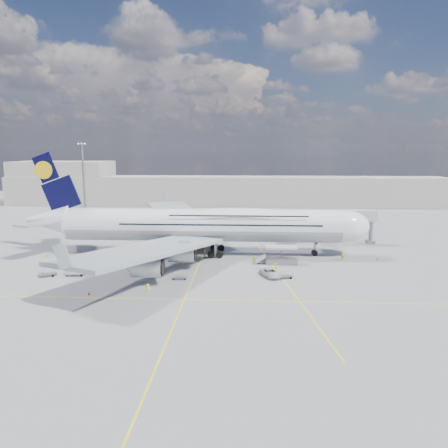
{
  "coord_description": "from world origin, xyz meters",
  "views": [
    {
      "loc": [
        9.84,
        -85.8,
        23.83
      ],
      "look_at": [
        4.84,
        8.0,
        7.36
      ],
      "focal_mm": 35.0,
      "sensor_mm": 36.0,
      "label": 1
    }
  ],
  "objects_px": {
    "catering_truck_inner": "(173,235)",
    "crew_nose": "(343,255)",
    "jet_bridge": "(328,218)",
    "cargo_loader": "(280,258)",
    "airliner": "(204,224)",
    "cone_nose": "(377,259)",
    "dolly_row_c": "(180,278)",
    "crew_wing": "(130,265)",
    "light_mast": "(84,183)",
    "cone_wing_right_outer": "(89,293)",
    "catering_truck_outer": "(147,226)",
    "baggage_tug": "(156,269)",
    "dolly_back": "(48,274)",
    "crew_tug": "(148,288)",
    "dolly_nose_near": "(265,262)",
    "crew_van": "(276,267)",
    "cone_wing_right_inner": "(181,263)",
    "dolly_row_b": "(134,265)",
    "cone_tail": "(46,256)",
    "crew_loader": "(253,261)",
    "dolly_nose_far": "(284,276)",
    "dolly_row_a": "(75,269)",
    "service_van": "(270,273)",
    "cone_wing_left_inner": "(197,235)"
  },
  "relations": [
    {
      "from": "catering_truck_inner",
      "to": "dolly_nose_near",
      "type": "bearing_deg",
      "value": -67.13
    },
    {
      "from": "dolly_back",
      "to": "cone_nose",
      "type": "xyz_separation_m",
      "value": [
        65.55,
        15.58,
        -0.1
      ]
    },
    {
      "from": "crew_wing",
      "to": "cone_nose",
      "type": "bearing_deg",
      "value": -47.95
    },
    {
      "from": "airliner",
      "to": "cone_nose",
      "type": "height_order",
      "value": "airliner"
    },
    {
      "from": "cargo_loader",
      "to": "dolly_row_c",
      "type": "bearing_deg",
      "value": -147.79
    },
    {
      "from": "light_mast",
      "to": "cone_wing_left_inner",
      "type": "relative_size",
      "value": 52.72
    },
    {
      "from": "dolly_back",
      "to": "dolly_nose_far",
      "type": "relative_size",
      "value": 1.13
    },
    {
      "from": "jet_bridge",
      "to": "crew_van",
      "type": "height_order",
      "value": "jet_bridge"
    },
    {
      "from": "jet_bridge",
      "to": "dolly_row_c",
      "type": "distance_m",
      "value": 44.61
    },
    {
      "from": "dolly_row_a",
      "to": "service_van",
      "type": "height_order",
      "value": "dolly_row_a"
    },
    {
      "from": "crew_van",
      "to": "dolly_row_b",
      "type": "bearing_deg",
      "value": 72.79
    },
    {
      "from": "catering_truck_outer",
      "to": "crew_wing",
      "type": "bearing_deg",
      "value": -49.44
    },
    {
      "from": "airliner",
      "to": "baggage_tug",
      "type": "relative_size",
      "value": 24.9
    },
    {
      "from": "jet_bridge",
      "to": "cargo_loader",
      "type": "relative_size",
      "value": 2.2
    },
    {
      "from": "cargo_loader",
      "to": "service_van",
      "type": "height_order",
      "value": "cargo_loader"
    },
    {
      "from": "dolly_row_c",
      "to": "cone_wing_right_inner",
      "type": "xyz_separation_m",
      "value": [
        -1.41,
        10.55,
        -0.03
      ]
    },
    {
      "from": "light_mast",
      "to": "cone_tail",
      "type": "xyz_separation_m",
      "value": [
        5.51,
        -39.25,
        -12.94
      ]
    },
    {
      "from": "jet_bridge",
      "to": "dolly_nose_far",
      "type": "bearing_deg",
      "value": -114.49
    },
    {
      "from": "baggage_tug",
      "to": "cone_nose",
      "type": "distance_m",
      "value": 47.21
    },
    {
      "from": "service_van",
      "to": "cone_wing_right_outer",
      "type": "distance_m",
      "value": 32.45
    },
    {
      "from": "light_mast",
      "to": "cone_wing_right_outer",
      "type": "xyz_separation_m",
      "value": [
        24.06,
        -63.61,
        -12.91
      ]
    },
    {
      "from": "dolly_row_c",
      "to": "crew_wing",
      "type": "bearing_deg",
      "value": 150.84
    },
    {
      "from": "baggage_tug",
      "to": "dolly_row_c",
      "type": "bearing_deg",
      "value": -22.5
    },
    {
      "from": "cone_tail",
      "to": "crew_tug",
      "type": "bearing_deg",
      "value": -39.34
    },
    {
      "from": "dolly_row_c",
      "to": "crew_tug",
      "type": "xyz_separation_m",
      "value": [
        -4.06,
        -7.99,
        0.52
      ]
    },
    {
      "from": "jet_bridge",
      "to": "crew_loader",
      "type": "bearing_deg",
      "value": -133.77
    },
    {
      "from": "catering_truck_inner",
      "to": "crew_nose",
      "type": "height_order",
      "value": "catering_truck_inner"
    },
    {
      "from": "cone_wing_right_outer",
      "to": "catering_truck_inner",
      "type": "bearing_deg",
      "value": 80.94
    },
    {
      "from": "dolly_row_b",
      "to": "crew_tug",
      "type": "distance_m",
      "value": 17.23
    },
    {
      "from": "dolly_nose_near",
      "to": "crew_loader",
      "type": "height_order",
      "value": "crew_loader"
    },
    {
      "from": "crew_nose",
      "to": "cone_wing_right_outer",
      "type": "distance_m",
      "value": 52.9
    },
    {
      "from": "service_van",
      "to": "cone_wing_right_inner",
      "type": "height_order",
      "value": "service_van"
    },
    {
      "from": "catering_truck_inner",
      "to": "cone_wing_right_outer",
      "type": "distance_m",
      "value": 42.66
    },
    {
      "from": "cargo_loader",
      "to": "baggage_tug",
      "type": "bearing_deg",
      "value": -160.6
    },
    {
      "from": "cone_wing_left_inner",
      "to": "catering_truck_inner",
      "type": "bearing_deg",
      "value": -129.96
    },
    {
      "from": "dolly_row_c",
      "to": "dolly_nose_far",
      "type": "height_order",
      "value": "dolly_nose_far"
    },
    {
      "from": "cone_wing_left_inner",
      "to": "cone_wing_right_inner",
      "type": "height_order",
      "value": "cone_wing_right_inner"
    },
    {
      "from": "crew_van",
      "to": "cone_wing_right_inner",
      "type": "xyz_separation_m",
      "value": [
        -19.37,
        4.16,
        -0.54
      ]
    },
    {
      "from": "jet_bridge",
      "to": "catering_truck_inner",
      "type": "xyz_separation_m",
      "value": [
        -39.03,
        2.57,
        -5.21
      ]
    },
    {
      "from": "dolly_nose_far",
      "to": "cone_wing_left_inner",
      "type": "bearing_deg",
      "value": 103.08
    },
    {
      "from": "crew_wing",
      "to": "dolly_row_b",
      "type": "bearing_deg",
      "value": 18.32
    },
    {
      "from": "dolly_row_c",
      "to": "cone_nose",
      "type": "height_order",
      "value": "cone_nose"
    },
    {
      "from": "dolly_row_c",
      "to": "crew_nose",
      "type": "distance_m",
      "value": 36.58
    },
    {
      "from": "crew_nose",
      "to": "crew_tug",
      "type": "xyz_separation_m",
      "value": [
        -36.97,
        -23.94,
        -0.13
      ]
    },
    {
      "from": "crew_tug",
      "to": "cone_tail",
      "type": "relative_size",
      "value": 2.94
    },
    {
      "from": "crew_van",
      "to": "catering_truck_inner",
      "type": "bearing_deg",
      "value": 29.2
    },
    {
      "from": "dolly_row_b",
      "to": "cone_wing_right_outer",
      "type": "distance_m",
      "value": 17.6
    },
    {
      "from": "dolly_nose_far",
      "to": "crew_wing",
      "type": "height_order",
      "value": "crew_wing"
    },
    {
      "from": "cone_wing_right_inner",
      "to": "dolly_back",
      "type": "bearing_deg",
      "value": -157.59
    },
    {
      "from": "dolly_nose_far",
      "to": "service_van",
      "type": "relative_size",
      "value": 0.58
    }
  ]
}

